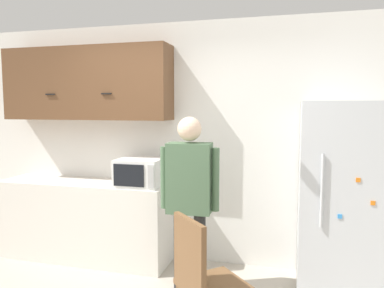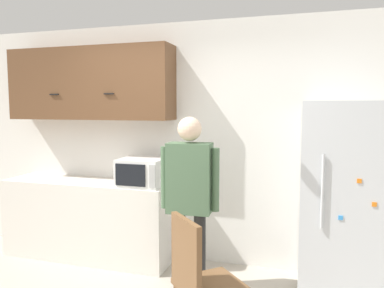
# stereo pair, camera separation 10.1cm
# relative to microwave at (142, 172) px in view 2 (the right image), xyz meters

# --- Properties ---
(back_wall) EXTENTS (6.00, 0.06, 2.70)m
(back_wall) POSITION_rel_microwave_xyz_m (0.49, 0.36, 0.30)
(back_wall) COLOR white
(back_wall) RESTS_ON ground_plane
(counter) EXTENTS (2.00, 0.57, 0.91)m
(counter) POSITION_rel_microwave_xyz_m (-0.72, 0.05, -0.60)
(counter) COLOR silver
(counter) RESTS_ON ground_plane
(upper_cabinets) EXTENTS (2.00, 0.38, 0.82)m
(upper_cabinets) POSITION_rel_microwave_xyz_m (-0.72, 0.15, 0.97)
(upper_cabinets) COLOR brown
(microwave) EXTENTS (0.48, 0.42, 0.30)m
(microwave) POSITION_rel_microwave_xyz_m (0.00, 0.00, 0.00)
(microwave) COLOR white
(microwave) RESTS_ON counter
(person) EXTENTS (0.55, 0.24, 1.67)m
(person) POSITION_rel_microwave_xyz_m (0.68, -0.45, -0.04)
(person) COLOR black
(person) RESTS_ON ground_plane
(refrigerator) EXTENTS (0.80, 0.75, 1.81)m
(refrigerator) POSITION_rel_microwave_xyz_m (2.06, -0.04, -0.15)
(refrigerator) COLOR silver
(refrigerator) RESTS_ON ground_plane
(chair) EXTENTS (0.64, 0.64, 0.99)m
(chair) POSITION_rel_microwave_xyz_m (1.00, -1.21, -0.51)
(chair) COLOR brown
(chair) RESTS_ON ground_plane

